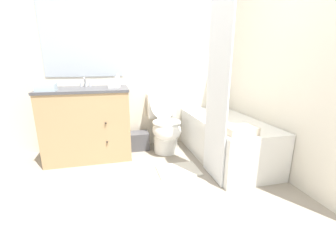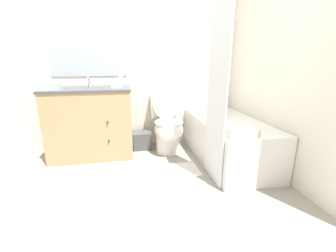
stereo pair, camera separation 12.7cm
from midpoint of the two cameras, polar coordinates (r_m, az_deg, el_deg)
ground_plane at (r=1.95m, az=0.03°, el=-21.83°), size 14.00×14.00×0.00m
wall_back at (r=3.24m, az=-7.82°, el=16.89°), size 8.00×0.06×2.50m
wall_right at (r=2.88m, az=22.45°, el=15.94°), size 0.05×2.70×2.50m
vanity_cabinet at (r=3.02m, az=-20.84°, el=0.69°), size 1.03×0.61×0.89m
sink_faucet at (r=3.12m, az=-21.35°, el=9.92°), size 0.14×0.12×0.12m
toilet at (r=3.03m, az=-1.96°, el=-0.01°), size 0.39×0.65×0.87m
bathtub at (r=2.93m, az=13.02°, el=-3.05°), size 0.70×1.48×0.52m
shower_curtain at (r=2.23m, az=10.80°, el=8.86°), size 0.01×0.46×1.85m
wastebasket at (r=3.20m, az=-8.45°, el=-3.76°), size 0.26×0.22×0.24m
tissue_box at (r=2.90m, az=-14.99°, el=10.31°), size 0.13×0.14×0.12m
soap_dispenser at (r=2.99m, az=-13.93°, el=11.03°), size 0.07×0.07×0.16m
hand_towel_folded at (r=2.84m, az=-29.78°, el=8.55°), size 0.20×0.15×0.08m
bath_towel_folded at (r=2.29m, az=16.39°, el=-0.98°), size 0.30×0.22×0.07m
bath_mat at (r=2.60m, az=1.18°, el=-11.15°), size 0.47×0.35×0.02m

